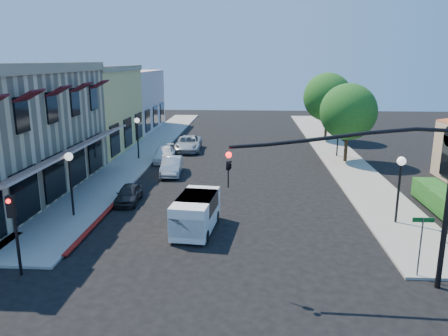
# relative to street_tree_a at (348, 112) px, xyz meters

# --- Properties ---
(ground) EXTENTS (120.00, 120.00, 0.00)m
(ground) POSITION_rel_street_tree_a_xyz_m (-8.80, -22.00, -4.19)
(ground) COLOR black
(ground) RESTS_ON ground
(sidewalk_left) EXTENTS (3.50, 50.00, 0.12)m
(sidewalk_left) POSITION_rel_street_tree_a_xyz_m (-17.55, 5.00, -4.13)
(sidewalk_left) COLOR gray
(sidewalk_left) RESTS_ON ground
(sidewalk_right) EXTENTS (3.50, 50.00, 0.12)m
(sidewalk_right) POSITION_rel_street_tree_a_xyz_m (-0.05, 5.00, -4.13)
(sidewalk_right) COLOR gray
(sidewalk_right) RESTS_ON ground
(curb_red_strip) EXTENTS (0.25, 10.00, 0.06)m
(curb_red_strip) POSITION_rel_street_tree_a_xyz_m (-15.70, -14.00, -4.19)
(curb_red_strip) COLOR maroon
(curb_red_strip) RESTS_ON ground
(yellow_stucco_building) EXTENTS (10.00, 12.00, 7.60)m
(yellow_stucco_building) POSITION_rel_street_tree_a_xyz_m (-24.30, 4.00, -0.39)
(yellow_stucco_building) COLOR #DBC062
(yellow_stucco_building) RESTS_ON ground
(pink_stucco_building) EXTENTS (10.00, 12.00, 7.00)m
(pink_stucco_building) POSITION_rel_street_tree_a_xyz_m (-24.30, 16.00, -0.69)
(pink_stucco_building) COLOR beige
(pink_stucco_building) RESTS_ON ground
(street_tree_a) EXTENTS (4.56, 4.56, 6.48)m
(street_tree_a) POSITION_rel_street_tree_a_xyz_m (0.00, 0.00, 0.00)
(street_tree_a) COLOR black
(street_tree_a) RESTS_ON ground
(street_tree_b) EXTENTS (4.94, 4.94, 7.02)m
(street_tree_b) POSITION_rel_street_tree_a_xyz_m (0.00, 10.00, 0.35)
(street_tree_b) COLOR black
(street_tree_b) RESTS_ON ground
(signal_mast_arm) EXTENTS (8.01, 0.39, 6.00)m
(signal_mast_arm) POSITION_rel_street_tree_a_xyz_m (-2.94, -20.50, -0.11)
(signal_mast_arm) COLOR black
(signal_mast_arm) RESTS_ON ground
(secondary_signal) EXTENTS (0.28, 0.42, 3.32)m
(secondary_signal) POSITION_rel_street_tree_a_xyz_m (-16.80, -20.59, -1.88)
(secondary_signal) COLOR black
(secondary_signal) RESTS_ON ground
(street_name_sign) EXTENTS (0.80, 0.06, 2.50)m
(street_name_sign) POSITION_rel_street_tree_a_xyz_m (-1.30, -19.80, -2.50)
(street_name_sign) COLOR #595B5E
(street_name_sign) RESTS_ON ground
(lamppost_left_near) EXTENTS (0.44, 0.44, 3.57)m
(lamppost_left_near) POSITION_rel_street_tree_a_xyz_m (-17.30, -14.00, -1.46)
(lamppost_left_near) COLOR black
(lamppost_left_near) RESTS_ON ground
(lamppost_left_far) EXTENTS (0.44, 0.44, 3.57)m
(lamppost_left_far) POSITION_rel_street_tree_a_xyz_m (-17.30, 0.00, -1.46)
(lamppost_left_far) COLOR black
(lamppost_left_far) RESTS_ON ground
(lamppost_right_near) EXTENTS (0.44, 0.44, 3.57)m
(lamppost_right_near) POSITION_rel_street_tree_a_xyz_m (-0.30, -14.00, -1.46)
(lamppost_right_near) COLOR black
(lamppost_right_near) RESTS_ON ground
(lamppost_right_far) EXTENTS (0.44, 0.44, 3.57)m
(lamppost_right_far) POSITION_rel_street_tree_a_xyz_m (-0.30, 2.00, -1.46)
(lamppost_right_far) COLOR black
(lamppost_right_far) RESTS_ON ground
(white_van) EXTENTS (2.11, 4.11, 1.75)m
(white_van) POSITION_rel_street_tree_a_xyz_m (-10.47, -15.52, -3.18)
(white_van) COLOR white
(white_van) RESTS_ON ground
(parked_car_a) EXTENTS (1.37, 3.17, 1.07)m
(parked_car_a) POSITION_rel_street_tree_a_xyz_m (-15.00, -11.33, -3.66)
(parked_car_a) COLOR black
(parked_car_a) RESTS_ON ground
(parked_car_b) EXTENTS (1.63, 4.02, 1.30)m
(parked_car_b) POSITION_rel_street_tree_a_xyz_m (-13.60, -4.71, -3.55)
(parked_car_b) COLOR #B6B9BB
(parked_car_b) RESTS_ON ground
(parked_car_c) EXTENTS (2.14, 4.23, 1.18)m
(parked_car_c) POSITION_rel_street_tree_a_xyz_m (-15.00, -0.42, -3.61)
(parked_car_c) COLOR white
(parked_car_c) RESTS_ON ground
(parked_car_d) EXTENTS (2.47, 5.01, 1.37)m
(parked_car_d) POSITION_rel_street_tree_a_xyz_m (-13.60, 4.00, -3.51)
(parked_car_d) COLOR #BBBDC1
(parked_car_d) RESTS_ON ground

